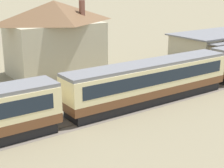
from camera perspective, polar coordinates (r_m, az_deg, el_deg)
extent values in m
cube|color=brown|center=(34.71, 6.36, -0.94)|extent=(18.94, 3.07, 0.80)
cube|color=beige|center=(34.29, 6.44, 1.43)|extent=(18.94, 3.07, 2.17)
cube|color=#192330|center=(34.26, 6.44, 1.60)|extent=(17.43, 3.11, 1.21)
cube|color=slate|center=(33.99, 6.50, 3.43)|extent=(18.94, 2.89, 0.30)
cube|color=black|center=(34.98, 6.31, -2.25)|extent=(18.18, 2.64, 0.88)
cylinder|color=black|center=(38.76, 14.00, -0.76)|extent=(0.90, 0.18, 0.90)
cylinder|color=black|center=(39.66, 12.46, -0.24)|extent=(0.90, 0.18, 0.90)
cylinder|color=black|center=(30.88, -1.62, -4.81)|extent=(0.90, 0.18, 0.90)
cylinder|color=black|center=(32.01, -3.04, -4.03)|extent=(0.90, 0.18, 0.90)
cylinder|color=black|center=(27.81, -14.85, -7.95)|extent=(0.90, 0.18, 0.90)
cylinder|color=black|center=(29.06, -15.85, -6.93)|extent=(0.90, 0.18, 0.90)
cube|color=#665B51|center=(33.79, 3.44, -3.69)|extent=(144.69, 3.60, 0.01)
cube|color=#4C4238|center=(33.26, 4.20, -4.02)|extent=(144.69, 0.12, 0.04)
cube|color=#4C4238|center=(34.31, 2.70, -3.33)|extent=(144.69, 0.12, 0.04)
cube|color=#BCB293|center=(56.04, 16.82, 5.98)|extent=(13.22, 7.36, 3.89)
cube|color=slate|center=(55.72, 17.00, 8.04)|extent=(14.28, 7.95, 0.20)
cube|color=#BCB293|center=(45.55, -9.32, 5.85)|extent=(11.64, 7.11, 6.63)
pyramid|color=brown|center=(44.91, -9.61, 11.76)|extent=(12.57, 7.68, 2.80)
cube|color=brown|center=(45.15, -5.01, 12.14)|extent=(0.56, 0.56, 2.52)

